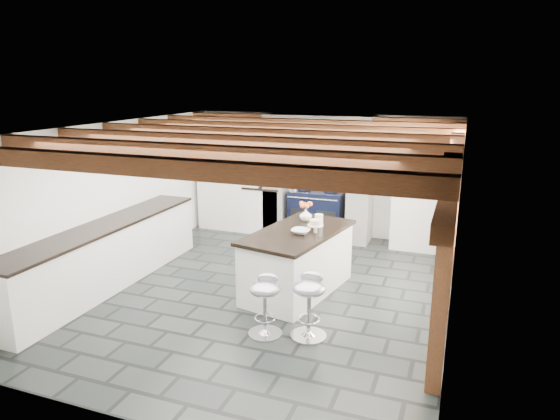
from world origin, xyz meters
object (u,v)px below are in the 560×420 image
(bar_stool_far, at_px, (265,298))
(range_cooker, at_px, (317,213))
(bar_stool_near, at_px, (309,298))
(kitchen_island, at_px, (298,261))

(bar_stool_far, bearing_deg, range_cooker, 81.20)
(bar_stool_near, xyz_separation_m, bar_stool_far, (-0.50, -0.13, -0.03))
(kitchen_island, height_order, bar_stool_near, kitchen_island)
(range_cooker, xyz_separation_m, kitchen_island, (0.46, -2.52, -0.01))
(kitchen_island, relative_size, bar_stool_near, 2.50)
(range_cooker, height_order, kitchen_island, kitchen_island)
(bar_stool_near, bearing_deg, range_cooker, 102.66)
(range_cooker, distance_m, bar_stool_near, 3.84)
(range_cooker, bearing_deg, bar_stool_near, -75.07)
(range_cooker, height_order, bar_stool_near, range_cooker)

